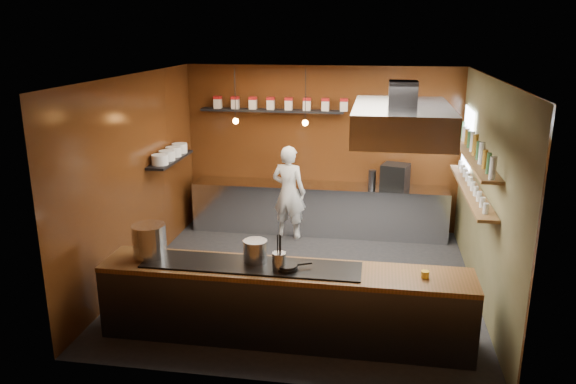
% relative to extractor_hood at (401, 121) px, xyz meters
% --- Properties ---
extents(floor, '(5.00, 5.00, 0.00)m').
position_rel_extractor_hood_xyz_m(floor, '(-1.30, 0.40, -2.51)').
color(floor, black).
rests_on(floor, ground).
extents(back_wall, '(5.00, 0.00, 5.00)m').
position_rel_extractor_hood_xyz_m(back_wall, '(-1.30, 2.90, -1.01)').
color(back_wall, '#39180A').
rests_on(back_wall, ground).
extents(left_wall, '(0.00, 5.00, 5.00)m').
position_rel_extractor_hood_xyz_m(left_wall, '(-3.80, 0.40, -1.01)').
color(left_wall, '#39180A').
rests_on(left_wall, ground).
extents(right_wall, '(0.00, 5.00, 5.00)m').
position_rel_extractor_hood_xyz_m(right_wall, '(1.20, 0.40, -1.01)').
color(right_wall, brown).
rests_on(right_wall, ground).
extents(ceiling, '(5.00, 5.00, 0.00)m').
position_rel_extractor_hood_xyz_m(ceiling, '(-1.30, 0.40, 0.49)').
color(ceiling, silver).
rests_on(ceiling, back_wall).
extents(window_pane, '(0.00, 1.00, 1.00)m').
position_rel_extractor_hood_xyz_m(window_pane, '(1.15, 2.10, -0.61)').
color(window_pane, white).
rests_on(window_pane, right_wall).
extents(prep_counter, '(4.60, 0.65, 0.90)m').
position_rel_extractor_hood_xyz_m(prep_counter, '(-1.30, 2.57, -2.06)').
color(prep_counter, silver).
rests_on(prep_counter, floor).
extents(pass_counter, '(4.40, 0.72, 0.94)m').
position_rel_extractor_hood_xyz_m(pass_counter, '(-1.30, -1.20, -2.04)').
color(pass_counter, '#38383D').
rests_on(pass_counter, floor).
extents(tin_shelf, '(2.60, 0.26, 0.04)m').
position_rel_extractor_hood_xyz_m(tin_shelf, '(-2.20, 2.76, -0.31)').
color(tin_shelf, black).
rests_on(tin_shelf, back_wall).
extents(plate_shelf, '(0.30, 1.40, 0.04)m').
position_rel_extractor_hood_xyz_m(plate_shelf, '(-3.64, 1.40, -0.96)').
color(plate_shelf, black).
rests_on(plate_shelf, left_wall).
extents(bottle_shelf_upper, '(0.26, 2.80, 0.04)m').
position_rel_extractor_hood_xyz_m(bottle_shelf_upper, '(1.04, 0.70, -0.59)').
color(bottle_shelf_upper, brown).
rests_on(bottle_shelf_upper, right_wall).
extents(bottle_shelf_lower, '(0.26, 2.80, 0.04)m').
position_rel_extractor_hood_xyz_m(bottle_shelf_lower, '(1.04, 0.70, -1.06)').
color(bottle_shelf_lower, brown).
rests_on(bottle_shelf_lower, right_wall).
extents(extractor_hood, '(1.20, 2.00, 0.72)m').
position_rel_extractor_hood_xyz_m(extractor_hood, '(0.00, 0.00, 0.00)').
color(extractor_hood, '#38383D').
rests_on(extractor_hood, ceiling).
extents(pendant_left, '(0.10, 0.10, 0.95)m').
position_rel_extractor_hood_xyz_m(pendant_left, '(-2.70, 2.10, -0.35)').
color(pendant_left, black).
rests_on(pendant_left, ceiling).
extents(pendant_right, '(0.10, 0.10, 0.95)m').
position_rel_extractor_hood_xyz_m(pendant_right, '(-1.50, 2.10, -0.35)').
color(pendant_right, black).
rests_on(pendant_right, ceiling).
extents(storage_tins, '(2.43, 0.13, 0.22)m').
position_rel_extractor_hood_xyz_m(storage_tins, '(-2.05, 2.76, -0.17)').
color(storage_tins, beige).
rests_on(storage_tins, tin_shelf).
extents(plate_stacks, '(0.26, 1.16, 0.16)m').
position_rel_extractor_hood_xyz_m(plate_stacks, '(-3.64, 1.40, -0.86)').
color(plate_stacks, white).
rests_on(plate_stacks, plate_shelf).
extents(bottles, '(0.06, 2.66, 0.24)m').
position_rel_extractor_hood_xyz_m(bottles, '(1.04, 0.70, -0.45)').
color(bottles, silver).
rests_on(bottles, bottle_shelf_upper).
extents(wine_glasses, '(0.07, 2.37, 0.13)m').
position_rel_extractor_hood_xyz_m(wine_glasses, '(1.04, 0.70, -0.97)').
color(wine_glasses, silver).
rests_on(wine_glasses, bottle_shelf_lower).
extents(stockpot_large, '(0.48, 0.48, 0.40)m').
position_rel_extractor_hood_xyz_m(stockpot_large, '(-2.98, -1.15, -1.37)').
color(stockpot_large, silver).
rests_on(stockpot_large, pass_counter).
extents(stockpot_small, '(0.30, 0.30, 0.27)m').
position_rel_extractor_hood_xyz_m(stockpot_small, '(-1.66, -1.12, -1.43)').
color(stockpot_small, '#AFB1B7').
rests_on(stockpot_small, pass_counter).
extents(utensil_crock, '(0.19, 0.19, 0.21)m').
position_rel_extractor_hood_xyz_m(utensil_crock, '(-1.34, -1.30, -1.46)').
color(utensil_crock, '#B7B9BE').
rests_on(utensil_crock, pass_counter).
extents(frying_pan, '(0.40, 0.26, 0.06)m').
position_rel_extractor_hood_xyz_m(frying_pan, '(-1.25, -1.28, -1.53)').
color(frying_pan, black).
rests_on(frying_pan, pass_counter).
extents(butter_jar, '(0.12, 0.12, 0.08)m').
position_rel_extractor_hood_xyz_m(butter_jar, '(0.31, -1.21, -1.54)').
color(butter_jar, gold).
rests_on(butter_jar, pass_counter).
extents(espresso_machine, '(0.54, 0.53, 0.44)m').
position_rel_extractor_hood_xyz_m(espresso_machine, '(0.05, 2.56, -1.39)').
color(espresso_machine, black).
rests_on(espresso_machine, prep_counter).
extents(chef, '(0.68, 0.52, 1.67)m').
position_rel_extractor_hood_xyz_m(chef, '(-1.80, 2.23, -1.67)').
color(chef, white).
rests_on(chef, floor).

